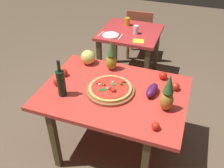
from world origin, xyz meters
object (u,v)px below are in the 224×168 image
at_px(background_table, 130,40).
at_px(fork_utensil, 101,34).
at_px(bell_pepper, 57,81).
at_px(tomato_at_corner, 156,126).
at_px(eggplant, 152,90).
at_px(tomato_by_bottle, 176,86).
at_px(melon, 88,57).
at_px(tomato_near_board, 163,76).
at_px(wine_bottle, 61,83).
at_px(napkin_folded, 138,41).
at_px(dining_chair, 140,32).
at_px(dinner_plate, 111,35).
at_px(drinking_glass_water, 136,30).
at_px(knife_utensil, 121,37).
at_px(pizza_board, 110,90).
at_px(pizza, 110,88).
at_px(display_table, 114,98).
at_px(drinking_glass_juice, 127,22).
at_px(pineapple_right, 111,57).
at_px(pineapple_left, 168,95).
at_px(tomato_beside_pepper, 64,73).

relative_size(background_table, fork_utensil, 4.47).
xyz_separation_m(bell_pepper, tomato_at_corner, (1.01, -0.26, -0.01)).
relative_size(eggplant, tomato_by_bottle, 2.60).
xyz_separation_m(melon, bell_pepper, (-0.12, -0.46, -0.04)).
relative_size(tomato_near_board, tomato_at_corner, 1.22).
height_order(wine_bottle, napkin_folded, wine_bottle).
xyz_separation_m(dining_chair, napkin_folded, (0.19, -0.87, 0.27)).
bearing_deg(dinner_plate, tomato_at_corner, -58.21).
xyz_separation_m(bell_pepper, drinking_glass_water, (0.40, 1.37, 0.01)).
distance_m(dinner_plate, knife_utensil, 0.14).
distance_m(eggplant, tomato_near_board, 0.28).
height_order(pizza_board, pizza, pizza).
distance_m(pizza_board, drinking_glass_water, 1.30).
height_order(display_table, pizza, pizza).
relative_size(bell_pepper, knife_utensil, 0.52).
distance_m(pizza_board, drinking_glass_juice, 1.56).
relative_size(pizza_board, tomato_near_board, 5.70).
bearing_deg(knife_utensil, pizza, -75.85).
bearing_deg(drinking_glass_juice, pineapple_right, -81.30).
bearing_deg(wine_bottle, drinking_glass_juice, 86.97).
bearing_deg(pineapple_left, tomato_by_bottle, 82.56).
bearing_deg(dinner_plate, pineapple_left, -51.98).
distance_m(dining_chair, tomato_beside_pepper, 1.93).
distance_m(pizza_board, melon, 0.56).
relative_size(wine_bottle, tomato_near_board, 4.52).
xyz_separation_m(eggplant, tomato_at_corner, (0.12, -0.42, -0.01)).
distance_m(background_table, tomato_near_board, 1.18).
height_order(background_table, knife_utensil, knife_utensil).
bearing_deg(drinking_glass_water, eggplant, -68.19).
xyz_separation_m(display_table, pizza, (-0.03, -0.01, 0.12)).
distance_m(dining_chair, tomato_near_board, 1.74).
bearing_deg(pizza, wine_bottle, -153.70).
relative_size(pineapple_right, bell_pepper, 3.55).
xyz_separation_m(background_table, dinner_plate, (-0.20, -0.23, 0.14)).
bearing_deg(bell_pepper, dinner_plate, 84.95).
xyz_separation_m(pineapple_right, tomato_beside_pepper, (-0.41, -0.28, -0.11)).
relative_size(wine_bottle, knife_utensil, 2.00).
height_order(drinking_glass_juice, dinner_plate, drinking_glass_juice).
relative_size(pizza, pineapple_left, 1.13).
height_order(background_table, eggplant, eggplant).
height_order(tomato_at_corner, drinking_glass_water, drinking_glass_water).
distance_m(dining_chair, eggplant, 1.98).
bearing_deg(wine_bottle, pineapple_left, 7.61).
relative_size(display_table, wine_bottle, 3.76).
relative_size(pineapple_right, tomato_near_board, 4.17).
height_order(display_table, pineapple_right, pineapple_right).
bearing_deg(tomato_near_board, dining_chair, 111.57).
bearing_deg(pineapple_right, tomato_at_corner, -48.46).
relative_size(wine_bottle, pineapple_left, 1.02).
bearing_deg(pizza, tomato_beside_pepper, 171.11).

